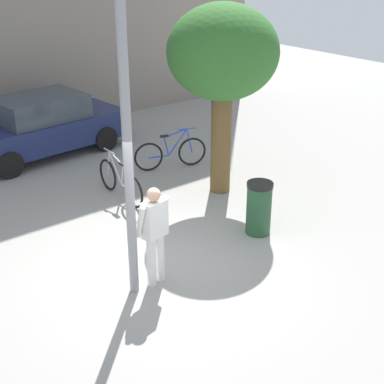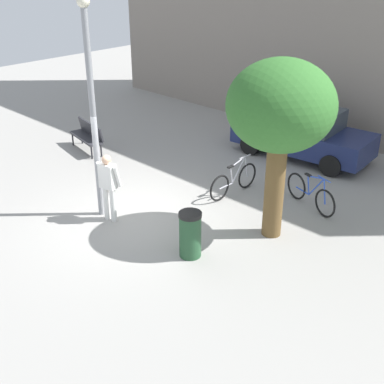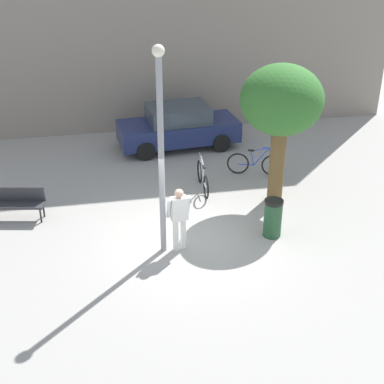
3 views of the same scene
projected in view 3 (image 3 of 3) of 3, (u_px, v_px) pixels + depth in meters
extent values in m
plane|color=gray|center=(188.00, 240.00, 14.02)|extent=(36.00, 36.00, 0.00)
cube|color=gray|center=(142.00, 6.00, 20.06)|extent=(19.12, 2.00, 8.96)
cylinder|color=gray|center=(161.00, 162.00, 12.53)|extent=(0.14, 0.14, 4.82)
sphere|color=#F2EACC|center=(158.00, 51.00, 11.38)|extent=(0.28, 0.28, 0.28)
cylinder|color=white|center=(176.00, 235.00, 13.45)|extent=(0.14, 0.14, 0.85)
cylinder|color=white|center=(183.00, 233.00, 13.51)|extent=(0.14, 0.14, 0.85)
cube|color=white|center=(179.00, 209.00, 13.15)|extent=(0.43, 0.29, 0.60)
sphere|color=tan|center=(179.00, 193.00, 12.96)|extent=(0.22, 0.22, 0.22)
cylinder|color=white|center=(169.00, 208.00, 13.09)|extent=(0.13, 0.24, 0.55)
cylinder|color=white|center=(188.00, 205.00, 13.26)|extent=(0.13, 0.24, 0.55)
cube|color=#2D2D33|center=(15.00, 205.00, 14.78)|extent=(1.66, 0.74, 0.06)
cube|color=#2D2D33|center=(15.00, 194.00, 14.84)|extent=(1.59, 0.43, 0.44)
cylinder|color=black|center=(41.00, 216.00, 14.75)|extent=(0.05, 0.05, 0.42)
cylinder|color=black|center=(44.00, 210.00, 15.03)|extent=(0.05, 0.05, 0.42)
cylinder|color=brown|center=(277.00, 164.00, 15.55)|extent=(0.44, 0.44, 2.23)
ellipsoid|color=#30692A|center=(282.00, 100.00, 14.68)|extent=(2.27, 2.27, 1.93)
torus|color=black|center=(200.00, 171.00, 16.93)|extent=(0.07, 0.71, 0.71)
torus|color=black|center=(206.00, 187.00, 15.96)|extent=(0.07, 0.71, 0.71)
cylinder|color=#ADADB7|center=(202.00, 168.00, 16.48)|extent=(0.05, 0.50, 0.64)
cylinder|color=#ADADB7|center=(202.00, 161.00, 16.33)|extent=(0.05, 0.58, 0.18)
cylinder|color=#ADADB7|center=(203.00, 174.00, 16.26)|extent=(0.04, 0.14, 0.48)
cylinder|color=#ADADB7|center=(205.00, 184.00, 16.20)|extent=(0.05, 0.50, 0.04)
cylinder|color=#ADADB7|center=(200.00, 164.00, 16.74)|extent=(0.04, 0.17, 0.63)
cube|color=black|center=(204.00, 167.00, 16.10)|extent=(0.09, 0.20, 0.04)
cylinder|color=#ADADB7|center=(201.00, 155.00, 16.55)|extent=(0.04, 0.44, 0.03)
torus|color=black|center=(273.00, 165.00, 17.34)|extent=(0.69, 0.27, 0.71)
torus|color=black|center=(238.00, 163.00, 17.47)|extent=(0.69, 0.27, 0.71)
cylinder|color=blue|center=(262.00, 157.00, 17.25)|extent=(0.48, 0.19, 0.64)
cylinder|color=blue|center=(260.00, 150.00, 17.15)|extent=(0.56, 0.22, 0.18)
cylinder|color=blue|center=(252.00, 158.00, 17.32)|extent=(0.14, 0.08, 0.48)
cylinder|color=blue|center=(246.00, 165.00, 17.45)|extent=(0.49, 0.19, 0.04)
cylinder|color=blue|center=(271.00, 157.00, 17.22)|extent=(0.17, 0.09, 0.63)
cube|color=black|center=(251.00, 150.00, 17.21)|extent=(0.22, 0.14, 0.04)
cylinder|color=blue|center=(270.00, 148.00, 17.08)|extent=(0.43, 0.17, 0.03)
cube|color=navy|center=(178.00, 131.00, 19.36)|extent=(4.34, 2.08, 0.70)
cube|color=#333D47|center=(178.00, 114.00, 19.07)|extent=(2.23, 1.75, 0.60)
cylinder|color=black|center=(208.00, 128.00, 20.51)|extent=(0.66, 0.28, 0.64)
cylinder|color=black|center=(221.00, 143.00, 19.14)|extent=(0.66, 0.28, 0.64)
cylinder|color=black|center=(137.00, 135.00, 19.84)|extent=(0.66, 0.28, 0.64)
cylinder|color=black|center=(146.00, 151.00, 18.48)|extent=(0.66, 0.28, 0.64)
cylinder|color=#234C2D|center=(273.00, 219.00, 14.04)|extent=(0.47, 0.47, 0.95)
cylinder|color=black|center=(274.00, 202.00, 13.80)|extent=(0.49, 0.49, 0.08)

